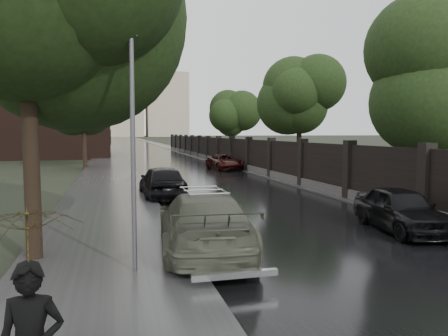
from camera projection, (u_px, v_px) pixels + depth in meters
ground at (402, 279)px, 9.09m from camera, size 800.00×800.00×0.00m
road at (125, 139)px, 192.49m from camera, size 8.00×420.00×0.02m
sidewalk_left at (111, 139)px, 191.00m from camera, size 4.00×420.00×0.16m
verge_right at (138, 139)px, 193.86m from camera, size 3.00×420.00×0.08m
fence_right at (226, 154)px, 41.06m from camera, size 0.45×75.72×2.70m
tree_left_far at (84, 105)px, 35.64m from camera, size 4.25×4.25×7.39m
tree_right_a at (438, 87)px, 18.27m from camera, size 4.08×4.08×7.01m
tree_right_b at (300, 106)px, 31.79m from camera, size 4.08×4.08×7.01m
tree_right_c at (233, 115)px, 49.16m from camera, size 4.08×4.08×7.01m
lamp_post at (133, 151)px, 8.98m from camera, size 0.25×0.12×5.11m
traffic_light at (133, 141)px, 31.96m from camera, size 0.16×0.32×4.00m
brick_building at (9, 76)px, 54.00m from camera, size 24.00×18.00×20.00m
stalinist_tower at (119, 80)px, 295.54m from camera, size 92.00×30.00×159.00m
volga_sedan at (204, 222)px, 11.06m from camera, size 2.67×5.53×1.55m
hatchback_left at (162, 182)px, 20.12m from camera, size 1.96×4.63×1.56m
car_right_near at (401, 209)px, 13.41m from camera, size 2.13×4.22×1.38m
car_right_far at (225, 162)px, 35.64m from camera, size 2.44×4.73×1.28m
pedestrian_umbrella at (27, 255)px, 4.01m from camera, size 1.10×1.12×2.66m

